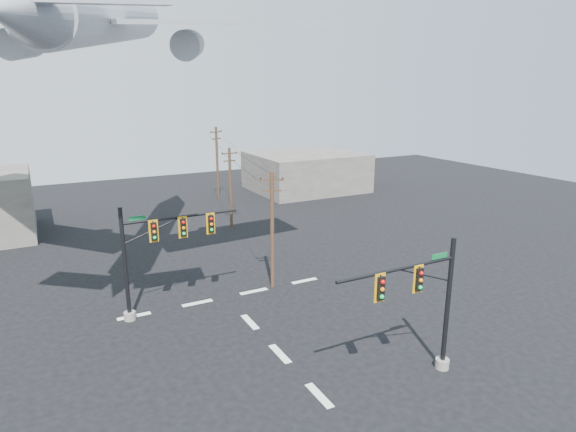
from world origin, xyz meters
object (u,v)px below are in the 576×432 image
airliner (104,17)px  signal_mast_far (156,253)px  utility_pole_c (217,162)px  utility_pole_b (230,187)px  utility_pole_a (272,228)px  signal_mast_near (427,307)px

airliner → signal_mast_far: bearing=-147.5°
signal_mast_far → utility_pole_c: 31.67m
airliner → utility_pole_b: bearing=-26.0°
utility_pole_a → utility_pole_b: size_ratio=1.03×
utility_pole_c → airliner: size_ratio=0.32×
utility_pole_a → airliner: 16.88m
utility_pole_c → airliner: (-14.90, -22.94, 13.03)m
signal_mast_far → utility_pole_b: utility_pole_b is taller
utility_pole_b → utility_pole_c: (3.14, 12.67, 0.51)m
signal_mast_near → airliner: 25.20m
utility_pole_c → signal_mast_near: bearing=-117.8°
utility_pole_b → airliner: bearing=-140.2°
signal_mast_far → signal_mast_near: bearing=-52.3°
signal_mast_far → utility_pole_c: (13.96, 28.41, 0.69)m
signal_mast_near → airliner: (-10.63, 18.02, 14.04)m
utility_pole_a → airliner: bearing=170.8°
signal_mast_far → utility_pole_a: 8.05m
utility_pole_a → airliner: (-8.96, 4.92, 13.44)m
signal_mast_near → signal_mast_far: signal_mast_far is taller
signal_mast_near → signal_mast_far: 15.87m
utility_pole_c → signal_mast_far: bearing=-138.0°
utility_pole_a → utility_pole_c: 28.49m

